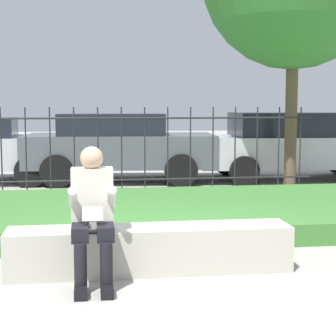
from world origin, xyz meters
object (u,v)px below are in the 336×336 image
person_seated_reader (92,210)px  car_parked_center (119,145)px  stone_bench (150,252)px  car_parked_right (294,144)px

person_seated_reader → car_parked_center: bearing=85.0°
stone_bench → car_parked_right: (3.85, 6.40, 0.57)m
stone_bench → car_parked_right: bearing=59.0°
car_parked_center → car_parked_right: car_parked_right is taller
person_seated_reader → car_parked_center: car_parked_center is taller
stone_bench → person_seated_reader: (-0.55, -0.27, 0.48)m
car_parked_right → stone_bench: bearing=-118.2°
stone_bench → car_parked_center: bearing=89.6°
person_seated_reader → car_parked_center: size_ratio=0.30×
stone_bench → car_parked_right: car_parked_right is taller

